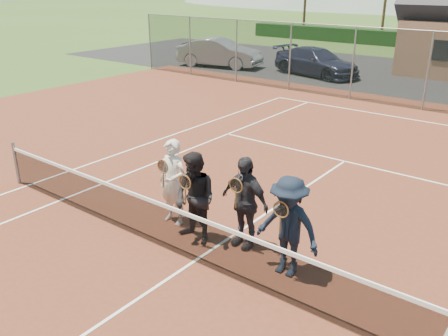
# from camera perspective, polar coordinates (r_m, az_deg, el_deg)

# --- Properties ---
(court_surface) EXTENTS (30.00, 30.00, 0.02)m
(court_surface) POSITION_cam_1_polar(r_m,az_deg,el_deg) (8.74, -3.57, -11.22)
(court_surface) COLOR #562819
(court_surface) RESTS_ON ground
(tarmac_carpark) EXTENTS (40.00, 12.00, 0.01)m
(tarmac_carpark) POSITION_cam_1_polar(r_m,az_deg,el_deg) (27.39, 18.49, 10.64)
(tarmac_carpark) COLOR black
(tarmac_carpark) RESTS_ON ground
(car_a) EXTENTS (4.12, 2.43, 1.32)m
(car_a) POSITION_cam_1_polar(r_m,az_deg,el_deg) (31.23, -1.54, 14.18)
(car_a) COLOR black
(car_a) RESTS_ON ground
(car_b) EXTENTS (5.13, 2.74, 1.61)m
(car_b) POSITION_cam_1_polar(r_m,az_deg,el_deg) (28.25, -0.55, 13.69)
(car_b) COLOR gray
(car_b) RESTS_ON ground
(car_c) EXTENTS (5.25, 3.09, 1.43)m
(car_c) POSITION_cam_1_polar(r_m,az_deg,el_deg) (26.05, 11.04, 12.42)
(car_c) COLOR #191B33
(car_c) RESTS_ON ground
(court_markings) EXTENTS (11.03, 23.83, 0.01)m
(court_markings) POSITION_cam_1_polar(r_m,az_deg,el_deg) (8.73, -3.57, -11.14)
(court_markings) COLOR white
(court_markings) RESTS_ON court_surface
(tennis_net) EXTENTS (11.68, 0.08, 1.10)m
(tennis_net) POSITION_cam_1_polar(r_m,az_deg,el_deg) (8.46, -3.66, -8.22)
(tennis_net) COLOR slate
(tennis_net) RESTS_ON ground
(perimeter_fence) EXTENTS (30.07, 0.07, 3.02)m
(perimeter_fence) POSITION_cam_1_polar(r_m,az_deg,el_deg) (19.85, 23.32, 10.63)
(perimeter_fence) COLOR slate
(perimeter_fence) RESTS_ON ground
(player_a) EXTENTS (0.66, 0.50, 1.80)m
(player_a) POSITION_cam_1_polar(r_m,az_deg,el_deg) (9.70, -6.15, -1.70)
(player_a) COLOR silver
(player_a) RESTS_ON court_surface
(player_b) EXTENTS (0.93, 0.76, 1.80)m
(player_b) POSITION_cam_1_polar(r_m,az_deg,el_deg) (8.95, -3.48, -3.69)
(player_b) COLOR black
(player_b) RESTS_ON court_surface
(player_c) EXTENTS (1.08, 0.54, 1.80)m
(player_c) POSITION_cam_1_polar(r_m,az_deg,el_deg) (8.81, 2.47, -4.11)
(player_c) COLOR #25242A
(player_c) RESTS_ON court_surface
(player_d) EXTENTS (1.16, 0.67, 1.80)m
(player_d) POSITION_cam_1_polar(r_m,az_deg,el_deg) (8.03, 7.72, -7.02)
(player_d) COLOR black
(player_d) RESTS_ON court_surface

